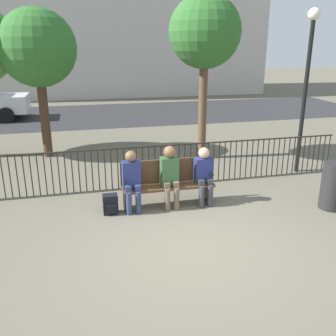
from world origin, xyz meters
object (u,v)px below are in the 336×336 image
(park_bench, at_px, (167,181))
(trash_bin, at_px, (334,186))
(seated_person_1, at_px, (170,173))
(backpack, at_px, (110,204))
(lamp_post, at_px, (308,69))
(tree_1, at_px, (205,33))
(tree_0, at_px, (37,49))
(seated_person_2, at_px, (204,173))
(seated_person_0, at_px, (132,178))

(park_bench, xyz_separation_m, trash_bin, (3.12, -0.94, -0.03))
(seated_person_1, bearing_deg, park_bench, 102.00)
(trash_bin, bearing_deg, seated_person_1, 165.26)
(backpack, bearing_deg, lamp_post, 16.08)
(park_bench, relative_size, seated_person_1, 1.46)
(lamp_post, distance_m, trash_bin, 3.05)
(tree_1, distance_m, trash_bin, 5.00)
(seated_person_1, bearing_deg, backpack, -177.92)
(park_bench, xyz_separation_m, tree_0, (-2.54, 4.11, 2.46))
(backpack, bearing_deg, seated_person_2, 1.18)
(seated_person_0, relative_size, backpack, 3.15)
(seated_person_0, xyz_separation_m, trash_bin, (3.84, -0.81, -0.21))
(tree_0, bearing_deg, seated_person_0, -66.78)
(seated_person_2, bearing_deg, seated_person_0, 179.93)
(tree_0, bearing_deg, seated_person_2, -52.43)
(seated_person_1, relative_size, trash_bin, 1.34)
(tree_0, bearing_deg, lamp_post, -24.86)
(seated_person_1, height_order, backpack, seated_person_1)
(tree_0, bearing_deg, seated_person_1, -58.77)
(seated_person_2, relative_size, tree_1, 0.27)
(park_bench, height_order, seated_person_1, seated_person_1)
(seated_person_1, relative_size, lamp_post, 0.32)
(park_bench, distance_m, seated_person_2, 0.75)
(tree_0, relative_size, tree_1, 0.93)
(seated_person_2, relative_size, lamp_post, 0.30)
(seated_person_1, bearing_deg, tree_1, 61.12)
(tree_0, distance_m, lamp_post, 6.88)
(seated_person_2, height_order, tree_1, tree_1)
(trash_bin, bearing_deg, tree_0, 138.25)
(seated_person_1, distance_m, tree_1, 4.33)
(seated_person_0, distance_m, tree_0, 5.15)
(park_bench, xyz_separation_m, backpack, (-1.15, -0.17, -0.31))
(seated_person_0, height_order, tree_0, tree_0)
(seated_person_2, xyz_separation_m, lamp_post, (2.97, 1.36, 1.87))
(seated_person_2, distance_m, lamp_post, 3.76)
(seated_person_2, relative_size, backpack, 3.07)
(park_bench, height_order, tree_1, tree_1)
(seated_person_2, relative_size, tree_0, 0.29)
(tree_1, xyz_separation_m, lamp_post, (2.00, -1.66, -0.81))
(seated_person_0, height_order, tree_1, tree_1)
(tree_1, xyz_separation_m, trash_bin, (1.43, -3.83, -2.88))
(tree_0, relative_size, lamp_post, 1.04)
(lamp_post, bearing_deg, backpack, -163.92)
(backpack, bearing_deg, seated_person_0, 5.38)
(park_bench, bearing_deg, tree_0, 121.74)
(tree_0, bearing_deg, tree_1, -16.13)
(backpack, height_order, lamp_post, lamp_post)
(tree_0, relative_size, trash_bin, 4.31)
(seated_person_2, bearing_deg, backpack, -178.82)
(tree_1, bearing_deg, trash_bin, -69.55)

